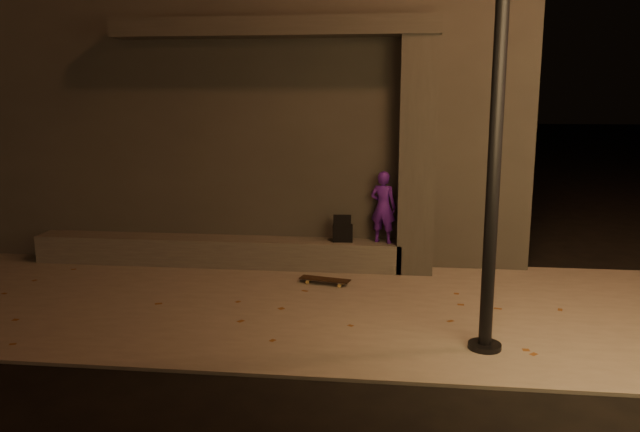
# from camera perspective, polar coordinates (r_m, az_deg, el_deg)

# --- Properties ---
(ground) EXTENTS (120.00, 120.00, 0.00)m
(ground) POSITION_cam_1_polar(r_m,az_deg,el_deg) (6.63, -5.80, -13.72)
(ground) COLOR black
(ground) RESTS_ON ground
(sidewalk) EXTENTS (11.00, 4.40, 0.04)m
(sidewalk) POSITION_cam_1_polar(r_m,az_deg,el_deg) (8.45, -2.83, -8.02)
(sidewalk) COLOR slate
(sidewalk) RESTS_ON ground
(building) EXTENTS (9.00, 5.10, 5.22)m
(building) POSITION_cam_1_polar(r_m,az_deg,el_deg) (12.59, -4.03, 10.19)
(building) COLOR #3C3936
(building) RESTS_ON ground
(ledge) EXTENTS (6.00, 0.55, 0.45)m
(ledge) POSITION_cam_1_polar(r_m,az_deg,el_deg) (10.35, -9.44, -3.19)
(ledge) COLOR #514D49
(ledge) RESTS_ON sidewalk
(column) EXTENTS (0.55, 0.55, 3.60)m
(column) POSITION_cam_1_polar(r_m,az_deg,el_deg) (9.68, 8.86, 5.33)
(column) COLOR #3C3936
(column) RESTS_ON sidewalk
(canopy) EXTENTS (5.00, 0.70, 0.28)m
(canopy) POSITION_cam_1_polar(r_m,az_deg,el_deg) (9.91, -4.20, 16.80)
(canopy) COLOR #3C3936
(canopy) RESTS_ON column
(skateboarder) EXTENTS (0.48, 0.39, 1.13)m
(skateboarder) POSITION_cam_1_polar(r_m,az_deg,el_deg) (9.78, 5.79, 0.82)
(skateboarder) COLOR #551AAA
(skateboarder) RESTS_ON ledge
(backpack) EXTENTS (0.33, 0.23, 0.45)m
(backpack) POSITION_cam_1_polar(r_m,az_deg,el_deg) (9.89, 2.08, -1.45)
(backpack) COLOR black
(backpack) RESTS_ON ledge
(skateboard) EXTENTS (0.77, 0.36, 0.08)m
(skateboard) POSITION_cam_1_polar(r_m,az_deg,el_deg) (9.20, 0.45, -5.84)
(skateboard) COLOR black
(skateboard) RESTS_ON sidewalk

